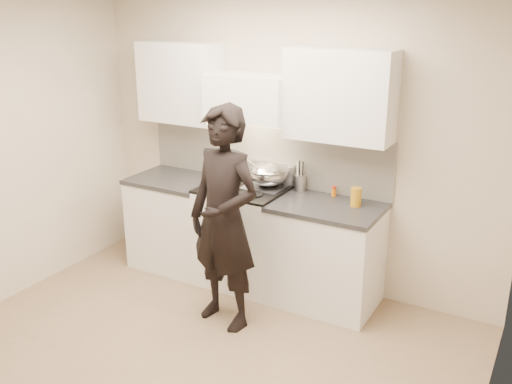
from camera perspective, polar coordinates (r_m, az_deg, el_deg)
ground_plane at (r=4.41m, az=-7.48°, el=-17.08°), size 4.00×4.00×0.00m
room_shell at (r=4.04m, az=-5.95°, el=4.69°), size 4.04×3.54×2.70m
stove at (r=5.37m, az=-1.23°, el=-4.30°), size 0.76×0.65×0.96m
counter_right at (r=5.04m, az=6.99°, el=-6.21°), size 0.92×0.67×0.92m
counter_left at (r=5.78m, az=-7.93°, el=-2.91°), size 0.82×0.67×0.92m
wok at (r=5.18m, az=1.15°, el=1.84°), size 0.40×0.50×0.32m
stock_pot at (r=5.15m, az=-2.82°, el=1.31°), size 0.30×0.28×0.15m
utensil_crock at (r=5.18m, az=4.43°, el=1.05°), size 0.10×0.10×0.28m
spice_jar at (r=5.07m, az=7.80°, el=0.09°), size 0.04×0.04×0.09m
oil_glass at (r=4.85m, az=9.97°, el=-0.49°), size 0.09×0.09×0.16m
person at (r=4.54m, az=-3.20°, el=-2.72°), size 0.74×0.55×1.83m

